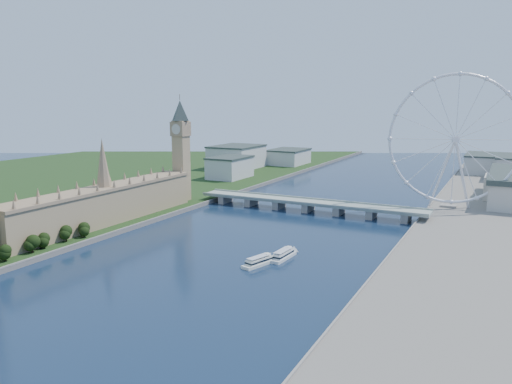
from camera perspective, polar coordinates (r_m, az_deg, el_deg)
The scene contains 9 objects.
ground at distance 233.63m, azimuth -22.95°, elevation -16.38°, with size 2000.00×2000.00×0.00m, color #1A284B.
bank_left at distance 648.29m, azimuth -26.11°, elevation 0.22°, with size 500.00×1400.00×6.00m, color slate.
parliament_range at distance 427.83m, azimuth -16.86°, elevation -1.37°, with size 24.00×200.00×70.00m.
big_ben at distance 503.91m, azimuth -8.60°, elevation 6.19°, with size 20.02×20.02×110.00m.
westminster_bridge at distance 470.74m, azimuth 5.99°, elevation -1.41°, with size 220.00×22.00×9.50m.
london_eye at distance 488.89m, azimuth 21.84°, elevation 5.56°, with size 113.60×39.12×124.30m.
city_skyline at distance 707.06m, azimuth 16.66°, elevation 2.99°, with size 505.00×280.00×32.00m.
tour_boat_near at distance 330.71m, azimuth 3.11°, elevation -7.63°, with size 7.44×29.17×6.44m, color silver, non-canonical shape.
tour_boat_far at distance 317.86m, azimuth 0.34°, elevation -8.36°, with size 7.23×28.35×6.25m, color white, non-canonical shape.
Camera 1 is at (164.89, -130.54, 101.74)m, focal length 35.00 mm.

